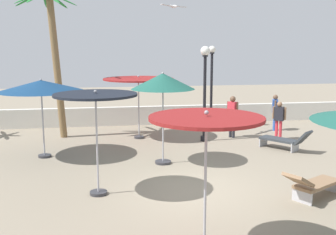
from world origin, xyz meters
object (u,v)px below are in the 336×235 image
at_px(patio_umbrella_5, 163,82).
at_px(patio_umbrella_0, 138,81).
at_px(lounge_chair_2, 285,140).
at_px(guest_3, 232,112).
at_px(patio_umbrella_3, 41,86).
at_px(lamp_post_0, 211,81).
at_px(guest_1, 279,117).
at_px(patio_umbrella_1, 206,127).
at_px(lounge_chair_1, 312,184).
at_px(patio_umbrella_2, 96,102).
at_px(guest_0, 275,109).
at_px(seagull_1, 174,6).
at_px(lamp_post_1, 205,82).
at_px(palm_tree_1, 53,46).

bearing_deg(patio_umbrella_5, patio_umbrella_0, 96.29).
height_order(lounge_chair_2, guest_3, guest_3).
height_order(patio_umbrella_3, lamp_post_0, lamp_post_0).
distance_m(patio_umbrella_0, guest_1, 5.90).
distance_m(patio_umbrella_1, lamp_post_0, 11.96).
distance_m(lamp_post_0, lounge_chair_1, 9.39).
bearing_deg(guest_3, lamp_post_0, 98.58).
bearing_deg(patio_umbrella_0, lounge_chair_1, -64.39).
xyz_separation_m(patio_umbrella_1, patio_umbrella_2, (-1.93, 3.49, 0.02)).
relative_size(patio_umbrella_1, guest_1, 1.72).
bearing_deg(patio_umbrella_0, guest_0, 5.43).
height_order(patio_umbrella_3, seagull_1, seagull_1).
bearing_deg(guest_0, patio_umbrella_2, -138.50).
bearing_deg(guest_0, lounge_chair_1, -107.51).
bearing_deg(patio_umbrella_3, seagull_1, 24.96).
height_order(patio_umbrella_1, guest_1, patio_umbrella_1).
relative_size(patio_umbrella_3, lamp_post_1, 0.76).
relative_size(patio_umbrella_0, lounge_chair_2, 1.56).
height_order(patio_umbrella_1, lounge_chair_2, patio_umbrella_1).
distance_m(patio_umbrella_5, lounge_chair_2, 5.32).
xyz_separation_m(guest_1, seagull_1, (-4.17, 1.08, 4.40)).
distance_m(patio_umbrella_1, lounge_chair_2, 8.78).
bearing_deg(lamp_post_1, guest_0, 22.44).
relative_size(patio_umbrella_3, guest_1, 1.85).
relative_size(patio_umbrella_1, lamp_post_0, 0.71).
xyz_separation_m(patio_umbrella_1, lamp_post_0, (3.25, 11.51, -0.23)).
xyz_separation_m(patio_umbrella_2, patio_umbrella_5, (2.08, 2.53, 0.23)).
relative_size(patio_umbrella_0, lamp_post_1, 0.76).
height_order(patio_umbrella_5, guest_1, patio_umbrella_5).
bearing_deg(palm_tree_1, patio_umbrella_1, -70.98).
bearing_deg(lounge_chair_1, lounge_chair_2, 72.46).
xyz_separation_m(patio_umbrella_3, patio_umbrella_5, (3.92, -1.43, 0.20)).
bearing_deg(lamp_post_0, patio_umbrella_0, -154.83).
distance_m(patio_umbrella_3, lamp_post_1, 6.22).
height_order(patio_umbrella_2, lounge_chair_2, patio_umbrella_2).
bearing_deg(patio_umbrella_3, lounge_chair_1, -35.94).
bearing_deg(guest_3, patio_umbrella_0, 172.51).
bearing_deg(lamp_post_0, patio_umbrella_2, -122.86).
height_order(patio_umbrella_1, patio_umbrella_3, patio_umbrella_3).
height_order(patio_umbrella_0, patio_umbrella_3, patio_umbrella_3).
distance_m(palm_tree_1, lamp_post_1, 6.29).
relative_size(patio_umbrella_1, patio_umbrella_5, 0.91).
relative_size(patio_umbrella_5, lounge_chair_1, 1.58).
distance_m(lamp_post_1, guest_1, 3.39).
bearing_deg(lounge_chair_2, lamp_post_1, 143.74).
xyz_separation_m(palm_tree_1, lounge_chair_2, (8.50, -3.54, -3.39)).
xyz_separation_m(patio_umbrella_0, patio_umbrella_2, (-1.66, -6.36, 0.05)).
height_order(palm_tree_1, lamp_post_0, palm_tree_1).
height_order(patio_umbrella_0, patio_umbrella_5, patio_umbrella_5).
bearing_deg(guest_0, lamp_post_1, -157.56).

